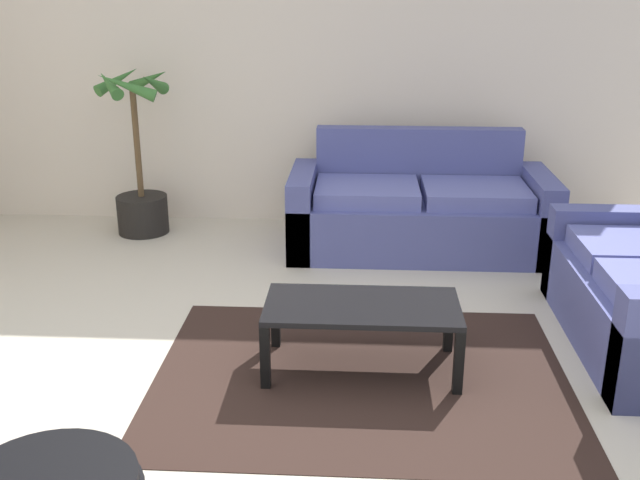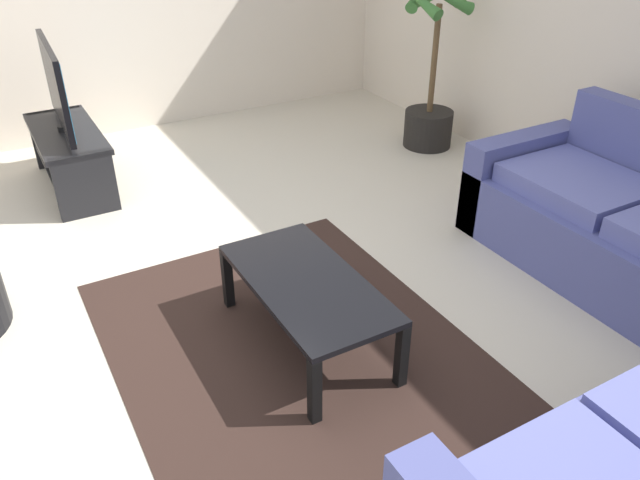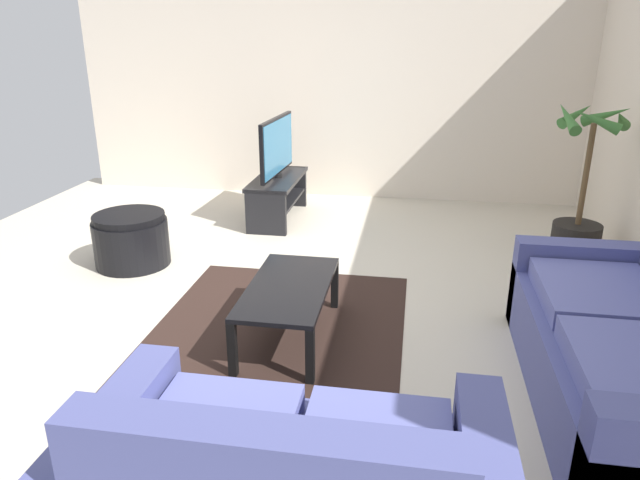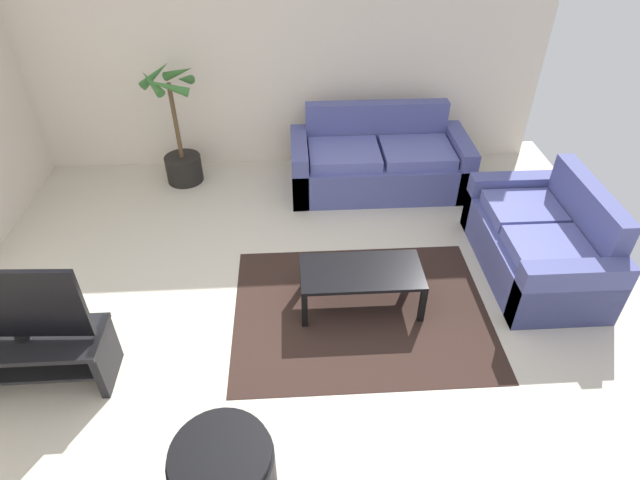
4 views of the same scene
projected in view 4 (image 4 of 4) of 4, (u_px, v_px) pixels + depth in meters
ground_plane at (296, 334)px, 4.33m from camera, size 6.60×6.60×0.00m
wall_back at (287, 53)px, 5.88m from camera, size 6.00×0.06×2.70m
couch_main at (378, 163)px, 6.00m from camera, size 2.00×0.90×0.90m
couch_loveseat at (539, 243)px, 4.82m from camera, size 0.90×1.56×0.90m
tv_stand at (31, 353)px, 3.79m from camera, size 1.10×0.45×0.46m
tv at (6, 305)px, 3.49m from camera, size 1.05×0.10×0.63m
coffee_table at (361, 275)px, 4.42m from camera, size 1.04×0.51×0.38m
area_rug at (361, 311)px, 4.54m from camera, size 2.20×1.70×0.01m
potted_palm at (180, 146)px, 6.01m from camera, size 0.62×0.62×1.38m
ottoman at (224, 473)px, 3.15m from camera, size 0.64×0.64×0.46m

